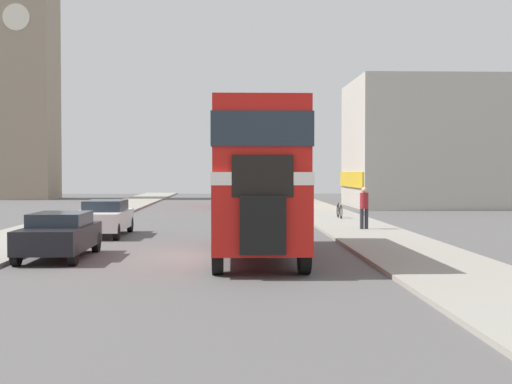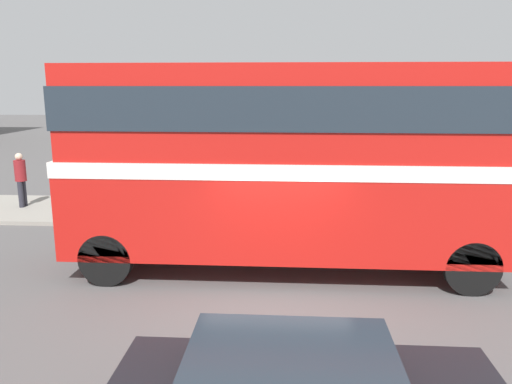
% 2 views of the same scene
% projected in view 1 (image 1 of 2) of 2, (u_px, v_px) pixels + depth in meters
% --- Properties ---
extents(ground_plane, '(120.00, 120.00, 0.00)m').
position_uv_depth(ground_plane, '(193.00, 256.00, 21.57)').
color(ground_plane, '#565454').
extents(sidewalk_right, '(3.50, 120.00, 0.12)m').
position_uv_depth(sidewalk_right, '(414.00, 254.00, 21.80)').
color(sidewalk_right, gray).
rests_on(sidewalk_right, ground_plane).
extents(double_decker_bus, '(2.47, 9.42, 4.46)m').
position_uv_depth(double_decker_bus, '(256.00, 169.00, 21.47)').
color(double_decker_bus, red).
rests_on(double_decker_bus, ground_plane).
extents(bus_distant, '(2.43, 9.49, 4.43)m').
position_uv_depth(bus_distant, '(237.00, 171.00, 52.21)').
color(bus_distant, red).
rests_on(bus_distant, ground_plane).
extents(car_parked_near, '(1.74, 4.21, 1.36)m').
position_uv_depth(car_parked_near, '(59.00, 234.00, 21.06)').
color(car_parked_near, black).
rests_on(car_parked_near, ground_plane).
extents(car_parked_mid, '(1.67, 4.50, 1.42)m').
position_uv_depth(car_parked_mid, '(105.00, 217.00, 28.38)').
color(car_parked_mid, white).
rests_on(car_parked_mid, ground_plane).
extents(pedestrian_walking, '(0.36, 0.36, 1.78)m').
position_uv_depth(pedestrian_walking, '(364.00, 205.00, 30.33)').
color(pedestrian_walking, '#282833').
rests_on(pedestrian_walking, sidewalk_right).
extents(bicycle_on_pavement, '(0.05, 1.76, 0.78)m').
position_uv_depth(bicycle_on_pavement, '(339.00, 211.00, 37.40)').
color(bicycle_on_pavement, black).
rests_on(bicycle_on_pavement, sidewalk_right).
extents(church_tower, '(5.56, 5.56, 28.38)m').
position_uv_depth(church_tower, '(25.00, 43.00, 65.85)').
color(church_tower, gray).
rests_on(church_tower, ground_plane).
extents(shop_building_block, '(21.93, 9.88, 9.05)m').
position_uv_depth(shop_building_block, '(502.00, 144.00, 51.36)').
color(shop_building_block, '#B2ADA3').
rests_on(shop_building_block, ground_plane).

